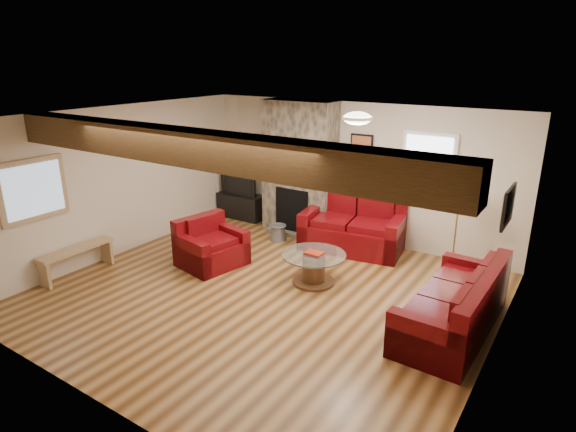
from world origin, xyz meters
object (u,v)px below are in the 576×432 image
object	(u,v)px
sofa_three	(453,300)
coffee_table	(314,268)
tv_cabinet	(241,206)
television	(241,182)
loveseat	(353,224)
armchair_red	(211,243)
floor_lamp	(459,199)

from	to	relation	value
sofa_three	coffee_table	world-z (taller)	sofa_three
tv_cabinet	sofa_three	bearing A→B (deg)	-22.14
coffee_table	television	distance (m)	3.43
television	loveseat	bearing A→B (deg)	-6.27
tv_cabinet	loveseat	bearing A→B (deg)	-6.27
armchair_red	sofa_three	bearing A→B (deg)	-76.27
loveseat	floor_lamp	xyz separation A→B (m)	(1.74, -0.00, 0.74)
tv_cabinet	television	size ratio (longest dim) A/B	1.16
armchair_red	tv_cabinet	bearing A→B (deg)	38.44
television	floor_lamp	world-z (taller)	floor_lamp
tv_cabinet	floor_lamp	distance (m)	4.58
loveseat	armchair_red	bearing A→B (deg)	-140.21
television	tv_cabinet	bearing A→B (deg)	0.00
tv_cabinet	television	world-z (taller)	television
coffee_table	loveseat	bearing A→B (deg)	94.22
loveseat	floor_lamp	size ratio (longest dim) A/B	1.23
coffee_table	tv_cabinet	world-z (taller)	tv_cabinet
sofa_three	loveseat	xyz separation A→B (m)	(-2.20, 1.71, 0.05)
floor_lamp	tv_cabinet	bearing A→B (deg)	176.11
armchair_red	coffee_table	distance (m)	1.76
tv_cabinet	television	distance (m)	0.51
armchair_red	television	world-z (taller)	television
coffee_table	television	bearing A→B (deg)	147.15
sofa_three	armchair_red	world-z (taller)	sofa_three
sofa_three	loveseat	world-z (taller)	loveseat
tv_cabinet	television	bearing A→B (deg)	0.00
loveseat	television	world-z (taller)	television
coffee_table	floor_lamp	size ratio (longest dim) A/B	0.68
armchair_red	tv_cabinet	size ratio (longest dim) A/B	0.94
sofa_three	floor_lamp	xyz separation A→B (m)	(-0.46, 1.70, 0.80)
television	floor_lamp	distance (m)	4.50
loveseat	armchair_red	distance (m)	2.47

